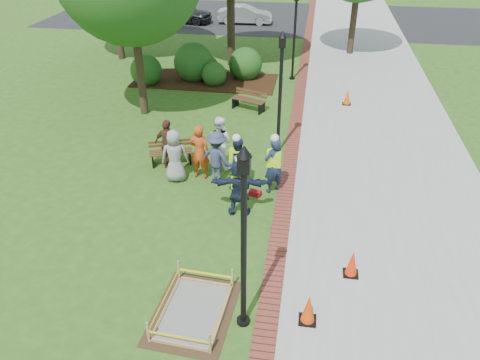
% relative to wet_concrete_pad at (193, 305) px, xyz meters
% --- Properties ---
extents(ground, '(100.00, 100.00, 0.00)m').
position_rel_wet_concrete_pad_xyz_m(ground, '(-0.13, 2.90, -0.23)').
color(ground, '#285116').
rests_on(ground, ground).
extents(sidewalk, '(6.00, 60.00, 0.02)m').
position_rel_wet_concrete_pad_xyz_m(sidewalk, '(4.87, 12.90, -0.22)').
color(sidewalk, '#9E9E99').
rests_on(sidewalk, ground).
extents(brick_edging, '(0.50, 60.00, 0.03)m').
position_rel_wet_concrete_pad_xyz_m(brick_edging, '(1.62, 12.90, -0.22)').
color(brick_edging, maroon).
rests_on(brick_edging, ground).
extents(mulch_bed, '(7.00, 3.00, 0.05)m').
position_rel_wet_concrete_pad_xyz_m(mulch_bed, '(-3.13, 14.90, -0.21)').
color(mulch_bed, '#381E0F').
rests_on(mulch_bed, ground).
extents(parking_lot, '(36.00, 12.00, 0.01)m').
position_rel_wet_concrete_pad_xyz_m(parking_lot, '(-0.13, 29.90, -0.23)').
color(parking_lot, black).
rests_on(parking_lot, ground).
extents(wet_concrete_pad, '(1.84, 2.40, 0.55)m').
position_rel_wet_concrete_pad_xyz_m(wet_concrete_pad, '(0.00, 0.00, 0.00)').
color(wet_concrete_pad, '#47331E').
rests_on(wet_concrete_pad, ground).
extents(bench_near, '(1.52, 0.94, 0.78)m').
position_rel_wet_concrete_pad_xyz_m(bench_near, '(-2.39, 6.46, 0.02)').
color(bench_near, '#533A1C').
rests_on(bench_near, ground).
extents(bench_far, '(1.57, 1.01, 0.81)m').
position_rel_wet_concrete_pad_xyz_m(bench_far, '(-0.47, 11.57, 0.02)').
color(bench_far, '#532E1C').
rests_on(bench_far, ground).
extents(cone_front, '(0.38, 0.38, 0.75)m').
position_rel_wet_concrete_pad_xyz_m(cone_front, '(2.47, 0.15, 0.13)').
color(cone_front, black).
rests_on(cone_front, ground).
extents(cone_back, '(0.37, 0.37, 0.72)m').
position_rel_wet_concrete_pad_xyz_m(cone_back, '(3.45, 1.78, 0.11)').
color(cone_back, black).
rests_on(cone_back, ground).
extents(cone_far, '(0.37, 0.37, 0.72)m').
position_rel_wet_concrete_pad_xyz_m(cone_far, '(3.72, 12.84, 0.11)').
color(cone_far, black).
rests_on(cone_far, ground).
extents(toolbox, '(0.39, 0.27, 0.18)m').
position_rel_wet_concrete_pad_xyz_m(toolbox, '(0.71, 4.89, -0.14)').
color(toolbox, maroon).
rests_on(toolbox, ground).
extents(lamp_near, '(0.28, 0.28, 4.26)m').
position_rel_wet_concrete_pad_xyz_m(lamp_near, '(1.12, -0.10, 2.25)').
color(lamp_near, black).
rests_on(lamp_near, ground).
extents(lamp_mid, '(0.28, 0.28, 4.26)m').
position_rel_wet_concrete_pad_xyz_m(lamp_mid, '(1.12, 7.90, 2.25)').
color(lamp_mid, black).
rests_on(lamp_mid, ground).
extents(lamp_far, '(0.28, 0.28, 4.26)m').
position_rel_wet_concrete_pad_xyz_m(lamp_far, '(1.12, 15.90, 2.25)').
color(lamp_far, black).
rests_on(lamp_far, ground).
extents(shrub_a, '(1.52, 1.52, 1.52)m').
position_rel_wet_concrete_pad_xyz_m(shrub_a, '(-5.85, 14.08, -0.23)').
color(shrub_a, '#154917').
rests_on(shrub_a, ground).
extents(shrub_b, '(1.95, 1.95, 1.95)m').
position_rel_wet_concrete_pad_xyz_m(shrub_b, '(-3.74, 15.11, -0.23)').
color(shrub_b, '#154917').
rests_on(shrub_b, ground).
extents(shrub_c, '(1.20, 1.20, 1.20)m').
position_rel_wet_concrete_pad_xyz_m(shrub_c, '(-2.57, 14.46, -0.23)').
color(shrub_c, '#154917').
rests_on(shrub_c, ground).
extents(shrub_d, '(1.66, 1.66, 1.66)m').
position_rel_wet_concrete_pad_xyz_m(shrub_d, '(-1.23, 15.68, -0.23)').
color(shrub_d, '#154917').
rests_on(shrub_d, ground).
extents(shrub_e, '(1.13, 1.13, 1.13)m').
position_rel_wet_concrete_pad_xyz_m(shrub_e, '(-3.20, 15.73, -0.23)').
color(shrub_e, '#154917').
rests_on(shrub_e, ground).
extents(casual_person_a, '(0.63, 0.48, 1.74)m').
position_rel_wet_concrete_pad_xyz_m(casual_person_a, '(-1.93, 5.44, 0.63)').
color(casual_person_a, gray).
rests_on(casual_person_a, ground).
extents(casual_person_b, '(0.63, 0.44, 1.83)m').
position_rel_wet_concrete_pad_xyz_m(casual_person_b, '(-1.19, 5.73, 0.68)').
color(casual_person_b, '#B93F15').
rests_on(casual_person_b, ground).
extents(casual_person_c, '(0.68, 0.55, 1.83)m').
position_rel_wet_concrete_pad_xyz_m(casual_person_c, '(-0.70, 6.49, 0.68)').
color(casual_person_c, white).
rests_on(casual_person_c, ground).
extents(casual_person_d, '(0.63, 0.50, 1.73)m').
position_rel_wet_concrete_pad_xyz_m(casual_person_d, '(-2.35, 6.16, 0.63)').
color(casual_person_d, '#572E23').
rests_on(casual_person_d, ground).
extents(casual_person_e, '(0.64, 0.52, 1.73)m').
position_rel_wet_concrete_pad_xyz_m(casual_person_e, '(-0.59, 5.55, 0.63)').
color(casual_person_e, '#323958').
rests_on(casual_person_e, ground).
extents(hivis_worker_a, '(0.60, 0.42, 1.90)m').
position_rel_wet_concrete_pad_xyz_m(hivis_worker_a, '(0.38, 3.92, 0.71)').
color(hivis_worker_a, '#1C1E49').
rests_on(hivis_worker_a, ground).
extents(hivis_worker_b, '(0.68, 0.65, 1.94)m').
position_rel_wet_concrete_pad_xyz_m(hivis_worker_b, '(1.21, 5.26, 0.73)').
color(hivis_worker_b, '#1C2D4A').
rests_on(hivis_worker_b, ground).
extents(hivis_worker_c, '(0.65, 0.55, 1.86)m').
position_rel_wet_concrete_pad_xyz_m(hivis_worker_c, '(0.07, 5.25, 0.69)').
color(hivis_worker_c, '#18283F').
rests_on(hivis_worker_c, ground).
extents(parked_car_a, '(2.76, 5.10, 1.58)m').
position_rel_wet_concrete_pad_xyz_m(parked_car_a, '(-7.58, 27.11, -0.23)').
color(parked_car_a, black).
rests_on(parked_car_a, ground).
extents(parked_car_b, '(1.99, 4.31, 1.39)m').
position_rel_wet_concrete_pad_xyz_m(parked_car_b, '(-3.04, 27.50, -0.23)').
color(parked_car_b, '#B4B3B9').
rests_on(parked_car_b, ground).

